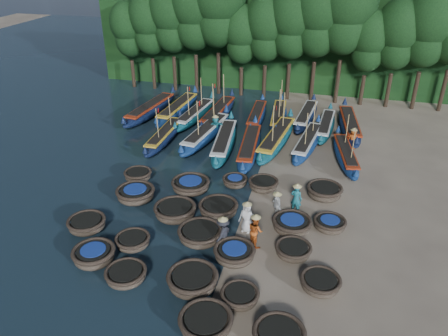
% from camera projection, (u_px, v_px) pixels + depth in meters
% --- Properties ---
extents(ground, '(120.00, 120.00, 0.00)m').
position_uv_depth(ground, '(245.00, 208.00, 25.58)').
color(ground, gray).
rests_on(ground, ground).
extents(foliage_wall, '(40.00, 3.00, 10.00)m').
position_uv_depth(foliage_wall, '(293.00, 39.00, 43.36)').
color(foliage_wall, black).
rests_on(foliage_wall, ground).
extents(coracle_3, '(2.74, 2.74, 0.77)m').
position_uv_depth(coracle_3, '(206.00, 322.00, 17.43)').
color(coracle_3, '#4D4030').
rests_on(coracle_3, ground).
extents(coracle_4, '(2.52, 2.52, 0.78)m').
position_uv_depth(coracle_4, '(279.00, 336.00, 16.82)').
color(coracle_4, '#4D4030').
rests_on(coracle_4, ground).
extents(coracle_5, '(2.12, 2.12, 0.82)m').
position_uv_depth(coracle_5, '(94.00, 255.00, 21.07)').
color(coracle_5, '#4D4030').
rests_on(coracle_5, ground).
extents(coracle_6, '(1.96, 1.96, 0.65)m').
position_uv_depth(coracle_6, '(126.00, 275.00, 20.00)').
color(coracle_6, '#4D4030').
rests_on(coracle_6, ground).
extents(coracle_7, '(2.84, 2.84, 0.84)m').
position_uv_depth(coracle_7, '(193.00, 280.00, 19.52)').
color(coracle_7, '#4D4030').
rests_on(coracle_7, ground).
extents(coracle_8, '(2.05, 2.05, 0.64)m').
position_uv_depth(coracle_8, '(240.00, 296.00, 18.80)').
color(coracle_8, '#4D4030').
rests_on(coracle_8, ground).
extents(coracle_9, '(2.18, 2.18, 0.70)m').
position_uv_depth(coracle_9, '(320.00, 283.00, 19.48)').
color(coracle_9, '#4D4030').
rests_on(coracle_9, ground).
extents(coracle_10, '(2.50, 2.50, 0.73)m').
position_uv_depth(coracle_10, '(87.00, 224.00, 23.45)').
color(coracle_10, '#4D4030').
rests_on(coracle_10, ground).
extents(coracle_11, '(2.12, 2.12, 0.66)m').
position_uv_depth(coracle_11, '(133.00, 241.00, 22.18)').
color(coracle_11, '#4D4030').
rests_on(coracle_11, ground).
extents(coracle_12, '(2.46, 2.46, 0.77)m').
position_uv_depth(coracle_12, '(200.00, 234.00, 22.61)').
color(coracle_12, '#4D4030').
rests_on(coracle_12, ground).
extents(coracle_13, '(2.30, 2.30, 0.77)m').
position_uv_depth(coracle_13, '(234.00, 253.00, 21.21)').
color(coracle_13, '#4D4030').
rests_on(coracle_13, ground).
extents(coracle_14, '(1.85, 1.85, 0.66)m').
position_uv_depth(coracle_14, '(293.00, 250.00, 21.54)').
color(coracle_14, '#4D4030').
rests_on(coracle_14, ground).
extents(coracle_15, '(2.60, 2.60, 0.84)m').
position_uv_depth(coracle_15, '(136.00, 194.00, 26.04)').
color(coracle_15, '#4D4030').
rests_on(coracle_15, ground).
extents(coracle_16, '(2.43, 2.43, 0.84)m').
position_uv_depth(coracle_16, '(175.00, 211.00, 24.43)').
color(coracle_16, '#4D4030').
rests_on(coracle_16, ground).
extents(coracle_17, '(2.28, 2.28, 0.77)m').
position_uv_depth(coracle_17, '(218.00, 208.00, 24.74)').
color(coracle_17, '#4D4030').
rests_on(coracle_17, ground).
extents(coracle_18, '(2.28, 2.28, 0.79)m').
position_uv_depth(coracle_18, '(292.00, 224.00, 23.35)').
color(coracle_18, '#4D4030').
rests_on(coracle_18, ground).
extents(coracle_19, '(2.13, 2.13, 0.67)m').
position_uv_depth(coracle_19, '(330.00, 224.00, 23.50)').
color(coracle_19, '#4D4030').
rests_on(coracle_19, ground).
extents(coracle_20, '(1.97, 1.97, 0.71)m').
position_uv_depth(coracle_20, '(138.00, 175.00, 28.23)').
color(coracle_20, '#4D4030').
rests_on(coracle_20, ground).
extents(coracle_21, '(2.48, 2.48, 0.79)m').
position_uv_depth(coracle_21, '(191.00, 185.00, 27.01)').
color(coracle_21, '#4D4030').
rests_on(coracle_21, ground).
extents(coracle_22, '(1.94, 1.94, 0.65)m').
position_uv_depth(coracle_22, '(235.00, 181.00, 27.61)').
color(coracle_22, '#4D4030').
rests_on(coracle_22, ground).
extents(coracle_23, '(1.90, 1.90, 0.73)m').
position_uv_depth(coracle_23, '(263.00, 184.00, 27.17)').
color(coracle_23, '#4D4030').
rests_on(coracle_23, ground).
extents(coracle_24, '(2.61, 2.61, 0.84)m').
position_uv_depth(coracle_24, '(324.00, 191.00, 26.28)').
color(coracle_24, '#4D4030').
rests_on(coracle_24, ground).
extents(long_boat_2, '(1.41, 7.69, 3.26)m').
position_uv_depth(long_boat_2, '(165.00, 136.00, 33.54)').
color(long_boat_2, '#0F1838').
rests_on(long_boat_2, ground).
extents(long_boat_3, '(2.77, 8.80, 3.77)m').
position_uv_depth(long_boat_3, '(206.00, 133.00, 33.77)').
color(long_boat_3, navy).
rests_on(long_boat_3, ground).
extents(long_boat_4, '(2.36, 8.60, 1.52)m').
position_uv_depth(long_boat_4, '(224.00, 141.00, 32.43)').
color(long_boat_4, '#0F5157').
rests_on(long_boat_4, ground).
extents(long_boat_5, '(2.11, 8.47, 1.49)m').
position_uv_depth(long_boat_5, '(249.00, 147.00, 31.69)').
color(long_boat_5, navy).
rests_on(long_boat_5, ground).
extents(long_boat_6, '(2.72, 9.02, 3.86)m').
position_uv_depth(long_boat_6, '(276.00, 139.00, 32.77)').
color(long_boat_6, '#0F5157').
rests_on(long_boat_6, ground).
extents(long_boat_7, '(2.52, 7.93, 3.40)m').
position_uv_depth(long_boat_7, '(308.00, 142.00, 32.40)').
color(long_boat_7, navy).
rests_on(long_boat_7, ground).
extents(long_boat_8, '(2.48, 7.29, 3.14)m').
position_uv_depth(long_boat_8, '(346.00, 155.00, 30.65)').
color(long_boat_8, navy).
rests_on(long_boat_8, ground).
extents(long_boat_9, '(2.71, 8.86, 1.57)m').
position_uv_depth(long_boat_9, '(151.00, 109.00, 38.40)').
color(long_boat_9, '#0F1838').
rests_on(long_boat_9, ground).
extents(long_boat_10, '(2.19, 8.71, 1.54)m').
position_uv_depth(long_boat_10, '(178.00, 109.00, 38.49)').
color(long_boat_10, navy).
rests_on(long_boat_10, ground).
extents(long_boat_11, '(2.34, 8.08, 3.46)m').
position_uv_depth(long_boat_11, '(195.00, 114.00, 37.47)').
color(long_boat_11, '#0F5157').
rests_on(long_boat_11, ground).
extents(long_boat_12, '(2.07, 8.62, 3.67)m').
position_uv_depth(long_boat_12, '(218.00, 113.00, 37.67)').
color(long_boat_12, '#0F1838').
rests_on(long_boat_12, ground).
extents(long_boat_13, '(1.57, 7.57, 1.33)m').
position_uv_depth(long_boat_13, '(257.00, 116.00, 37.26)').
color(long_boat_13, navy).
rests_on(long_boat_13, ground).
extents(long_boat_14, '(1.92, 7.93, 3.38)m').
position_uv_depth(long_boat_14, '(278.00, 116.00, 37.10)').
color(long_boat_14, navy).
rests_on(long_boat_14, ground).
extents(long_boat_15, '(2.19, 7.92, 1.40)m').
position_uv_depth(long_boat_15, '(306.00, 116.00, 37.14)').
color(long_boat_15, '#0F1838').
rests_on(long_boat_15, ground).
extents(long_boat_16, '(1.82, 7.48, 1.32)m').
position_uv_depth(long_boat_16, '(326.00, 126.00, 35.30)').
color(long_boat_16, '#0F5157').
rests_on(long_boat_16, ground).
extents(long_boat_17, '(2.39, 8.64, 1.53)m').
position_uv_depth(long_boat_17, '(349.00, 125.00, 35.25)').
color(long_boat_17, '#0F1838').
rests_on(long_boat_17, ground).
extents(fisherman_0, '(0.97, 0.76, 1.96)m').
position_uv_depth(fisherman_0, '(247.00, 216.00, 23.14)').
color(fisherman_0, beige).
rests_on(fisherman_0, ground).
extents(fisherman_1, '(0.75, 0.58, 2.00)m').
position_uv_depth(fisherman_1, '(296.00, 198.00, 24.70)').
color(fisherman_1, '#19636D').
rests_on(fisherman_1, ground).
extents(fisherman_2, '(1.07, 1.09, 1.97)m').
position_uv_depth(fisherman_2, '(255.00, 230.00, 22.10)').
color(fisherman_2, '#B44C18').
rests_on(fisherman_2, ground).
extents(fisherman_3, '(0.99, 1.31, 2.01)m').
position_uv_depth(fisherman_3, '(223.00, 233.00, 21.87)').
color(fisherman_3, black).
rests_on(fisherman_3, ground).
extents(fisherman_4, '(0.82, 0.99, 1.78)m').
position_uv_depth(fisherman_4, '(277.00, 204.00, 24.33)').
color(fisherman_4, beige).
rests_on(fisherman_4, ground).
extents(fisherman_5, '(1.66, 1.34, 1.98)m').
position_uv_depth(fisherman_5, '(216.00, 126.00, 34.11)').
color(fisherman_5, '#19636D').
rests_on(fisherman_5, ground).
extents(fisherman_6, '(0.91, 0.76, 1.80)m').
position_uv_depth(fisherman_6, '(353.00, 138.00, 32.24)').
color(fisherman_6, '#B44C18').
rests_on(fisherman_6, ground).
extents(tree_0, '(3.68, 3.68, 8.68)m').
position_uv_depth(tree_0, '(129.00, 28.00, 43.29)').
color(tree_0, black).
rests_on(tree_0, ground).
extents(tree_1, '(4.09, 4.09, 9.65)m').
position_uv_depth(tree_1, '(150.00, 22.00, 42.49)').
color(tree_1, black).
rests_on(tree_1, ground).
extents(tree_2, '(4.51, 4.51, 10.63)m').
position_uv_depth(tree_2, '(172.00, 16.00, 41.68)').
color(tree_2, black).
rests_on(tree_2, ground).
extents(tree_3, '(4.92, 4.92, 11.60)m').
position_uv_depth(tree_3, '(194.00, 9.00, 40.88)').
color(tree_3, black).
rests_on(tree_3, ground).
extents(tree_4, '(5.34, 5.34, 12.58)m').
position_uv_depth(tree_4, '(218.00, 3.00, 40.08)').
color(tree_4, black).
rests_on(tree_4, ground).
extents(tree_5, '(3.68, 3.68, 8.68)m').
position_uv_depth(tree_5, '(242.00, 34.00, 40.86)').
color(tree_5, black).
rests_on(tree_5, ground).
extents(tree_6, '(4.09, 4.09, 9.65)m').
position_uv_depth(tree_6, '(267.00, 28.00, 40.05)').
color(tree_6, black).
rests_on(tree_6, ground).
extents(tree_7, '(4.51, 4.51, 10.63)m').
position_uv_depth(tree_7, '(292.00, 21.00, 39.25)').
color(tree_7, black).
rests_on(tree_7, ground).
extents(tree_8, '(4.92, 4.92, 11.60)m').
position_uv_depth(tree_8, '(319.00, 14.00, 38.45)').
color(tree_8, black).
rests_on(tree_8, ground).
extents(tree_9, '(5.34, 5.34, 12.58)m').
position_uv_depth(tree_9, '(347.00, 7.00, 37.64)').
color(tree_9, black).
rests_on(tree_9, ground).
extents(tree_10, '(3.68, 3.68, 8.68)m').
position_uv_depth(tree_10, '(370.00, 40.00, 38.43)').
color(tree_10, black).
rests_on(tree_10, ground).
extents(tree_11, '(4.09, 4.09, 9.65)m').
position_uv_depth(tree_11, '(399.00, 34.00, 37.62)').
color(tree_11, black).
rests_on(tree_11, ground).
extents(tree_12, '(4.51, 4.51, 10.63)m').
position_uv_depth(tree_12, '(429.00, 27.00, 36.82)').
color(tree_12, black).
rests_on(tree_12, ground).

